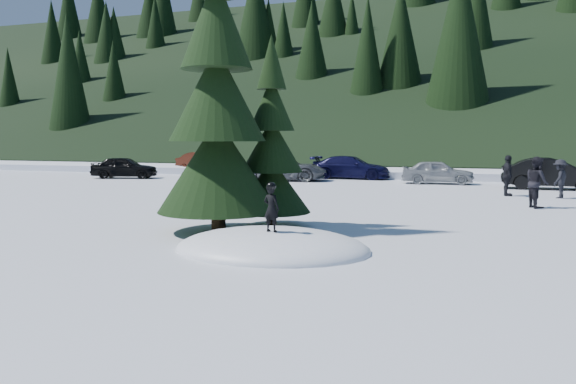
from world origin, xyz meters
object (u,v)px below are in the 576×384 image
(spruce_tall, at_px, (217,107))
(car_4, at_px, (438,172))
(spruce_short, at_px, (272,152))
(adult_0, at_px, (537,182))
(adult_1, at_px, (508,176))
(car_1, at_px, (207,163))
(car_2, at_px, (284,168))
(child_skier, at_px, (271,208))
(car_0, at_px, (124,167))
(car_3, at_px, (351,167))
(adult_2, at_px, (560,179))
(car_5, at_px, (552,174))

(spruce_tall, relative_size, car_4, 2.26)
(spruce_short, bearing_deg, adult_0, 42.83)
(adult_1, height_order, car_1, adult_1)
(spruce_short, xyz_separation_m, car_2, (-5.27, 16.03, -1.40))
(spruce_tall, relative_size, adult_1, 4.89)
(adult_0, bearing_deg, child_skier, 128.76)
(car_4, bearing_deg, car_0, 93.08)
(car_2, distance_m, car_3, 4.32)
(adult_2, height_order, car_2, adult_2)
(adult_1, bearing_deg, adult_2, -104.32)
(car_3, bearing_deg, adult_0, -139.66)
(car_2, xyz_separation_m, car_3, (3.40, 2.67, -0.01))
(car_1, distance_m, car_2, 7.41)
(spruce_tall, distance_m, car_3, 20.29)
(adult_1, height_order, car_5, adult_1)
(adult_2, relative_size, car_0, 0.41)
(car_1, relative_size, car_3, 0.96)
(spruce_tall, xyz_separation_m, adult_2, (9.72, 12.15, -2.51))
(car_2, bearing_deg, car_3, -60.52)
(spruce_short, relative_size, car_1, 1.17)
(adult_0, relative_size, car_1, 0.40)
(child_skier, height_order, car_2, child_skier)
(adult_2, bearing_deg, adult_0, 7.50)
(spruce_short, relative_size, adult_0, 2.92)
(child_skier, xyz_separation_m, car_4, (2.09, 20.07, -0.34))
(spruce_short, distance_m, car_2, 16.94)
(child_skier, height_order, adult_1, adult_1)
(child_skier, bearing_deg, car_1, -47.89)
(car_2, bearing_deg, car_4, -95.32)
(adult_2, height_order, car_4, adult_2)
(car_1, xyz_separation_m, car_5, (20.82, -4.26, 0.00))
(adult_2, bearing_deg, car_0, -73.94)
(spruce_short, distance_m, car_5, 17.51)
(adult_0, xyz_separation_m, adult_2, (1.21, 3.79, -0.11))
(adult_1, bearing_deg, spruce_tall, 139.85)
(child_skier, distance_m, adult_1, 15.47)
(adult_1, distance_m, car_4, 6.47)
(adult_2, height_order, car_3, adult_2)
(spruce_tall, bearing_deg, car_5, 58.94)
(adult_1, bearing_deg, car_1, 57.69)
(adult_1, distance_m, car_0, 22.19)
(adult_2, relative_size, car_2, 0.32)
(adult_2, distance_m, car_1, 22.34)
(car_0, distance_m, car_1, 5.71)
(spruce_short, bearing_deg, car_1, 121.74)
(spruce_tall, xyz_separation_m, child_skier, (2.32, -2.14, -2.33))
(adult_2, height_order, car_0, adult_2)
(car_0, relative_size, car_1, 0.86)
(adult_1, relative_size, car_1, 0.38)
(child_skier, distance_m, car_5, 20.05)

